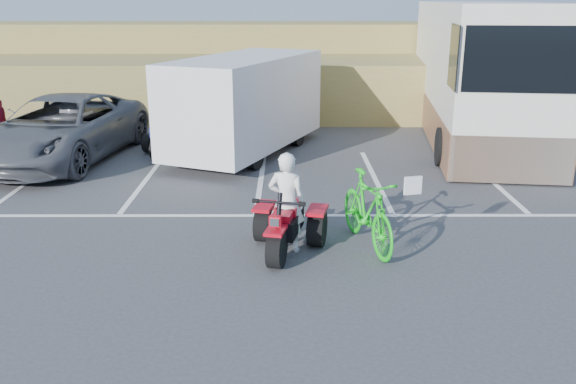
{
  "coord_description": "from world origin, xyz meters",
  "views": [
    {
      "loc": [
        0.61,
        -8.85,
        4.07
      ],
      "look_at": [
        0.63,
        0.79,
        1.0
      ],
      "focal_mm": 38.0,
      "sensor_mm": 36.0,
      "label": 1
    }
  ],
  "objects_px": {
    "grey_pickup": "(61,129)",
    "cargo_trailer": "(245,102)",
    "green_dirt_bike": "(367,211)",
    "quad_atv_blue": "(175,150)",
    "red_trike_atv": "(285,253)",
    "rv_motorhome": "(475,80)",
    "rider": "(287,202)",
    "quad_atv_green": "(185,157)"
  },
  "relations": [
    {
      "from": "green_dirt_bike",
      "to": "grey_pickup",
      "type": "relative_size",
      "value": 0.36
    },
    {
      "from": "cargo_trailer",
      "to": "quad_atv_blue",
      "type": "height_order",
      "value": "cargo_trailer"
    },
    {
      "from": "quad_atv_green",
      "to": "cargo_trailer",
      "type": "bearing_deg",
      "value": 37.69
    },
    {
      "from": "red_trike_atv",
      "to": "quad_atv_blue",
      "type": "relative_size",
      "value": 1.07
    },
    {
      "from": "rider",
      "to": "quad_atv_blue",
      "type": "bearing_deg",
      "value": -53.59
    },
    {
      "from": "cargo_trailer",
      "to": "quad_atv_blue",
      "type": "relative_size",
      "value": 3.91
    },
    {
      "from": "rv_motorhome",
      "to": "quad_atv_green",
      "type": "bearing_deg",
      "value": -154.9
    },
    {
      "from": "quad_atv_blue",
      "to": "cargo_trailer",
      "type": "bearing_deg",
      "value": 13.51
    },
    {
      "from": "green_dirt_bike",
      "to": "grey_pickup",
      "type": "bearing_deg",
      "value": 126.03
    },
    {
      "from": "quad_atv_green",
      "to": "red_trike_atv",
      "type": "bearing_deg",
      "value": -45.5
    },
    {
      "from": "red_trike_atv",
      "to": "rv_motorhome",
      "type": "distance_m",
      "value": 10.98
    },
    {
      "from": "red_trike_atv",
      "to": "green_dirt_bike",
      "type": "bearing_deg",
      "value": 24.78
    },
    {
      "from": "red_trike_atv",
      "to": "quad_atv_blue",
      "type": "distance_m",
      "value": 7.88
    },
    {
      "from": "red_trike_atv",
      "to": "quad_atv_blue",
      "type": "height_order",
      "value": "red_trike_atv"
    },
    {
      "from": "quad_atv_blue",
      "to": "quad_atv_green",
      "type": "bearing_deg",
      "value": -39.8
    },
    {
      "from": "cargo_trailer",
      "to": "quad_atv_green",
      "type": "xyz_separation_m",
      "value": [
        -1.61,
        -0.46,
        -1.41
      ]
    },
    {
      "from": "red_trike_atv",
      "to": "cargo_trailer",
      "type": "bearing_deg",
      "value": 111.5
    },
    {
      "from": "rider",
      "to": "quad_atv_green",
      "type": "relative_size",
      "value": 1.06
    },
    {
      "from": "red_trike_atv",
      "to": "rider",
      "type": "xyz_separation_m",
      "value": [
        0.03,
        0.15,
        0.85
      ]
    },
    {
      "from": "cargo_trailer",
      "to": "quad_atv_blue",
      "type": "distance_m",
      "value": 2.49
    },
    {
      "from": "rv_motorhome",
      "to": "quad_atv_blue",
      "type": "xyz_separation_m",
      "value": [
        -8.85,
        -1.96,
        -1.7
      ]
    },
    {
      "from": "rider",
      "to": "quad_atv_blue",
      "type": "distance_m",
      "value": 7.8
    },
    {
      "from": "red_trike_atv",
      "to": "quad_atv_green",
      "type": "bearing_deg",
      "value": 125.25
    },
    {
      "from": "rider",
      "to": "green_dirt_bike",
      "type": "bearing_deg",
      "value": -160.91
    },
    {
      "from": "quad_atv_blue",
      "to": "quad_atv_green",
      "type": "relative_size",
      "value": 0.96
    },
    {
      "from": "red_trike_atv",
      "to": "grey_pickup",
      "type": "height_order",
      "value": "grey_pickup"
    },
    {
      "from": "cargo_trailer",
      "to": "rider",
      "type": "bearing_deg",
      "value": -57.62
    },
    {
      "from": "rider",
      "to": "quad_atv_blue",
      "type": "height_order",
      "value": "rider"
    },
    {
      "from": "green_dirt_bike",
      "to": "quad_atv_blue",
      "type": "height_order",
      "value": "green_dirt_bike"
    },
    {
      "from": "rider",
      "to": "grey_pickup",
      "type": "relative_size",
      "value": 0.28
    },
    {
      "from": "rider",
      "to": "rv_motorhome",
      "type": "xyz_separation_m",
      "value": [
        5.72,
        9.06,
        0.85
      ]
    },
    {
      "from": "red_trike_atv",
      "to": "quad_atv_green",
      "type": "relative_size",
      "value": 1.03
    },
    {
      "from": "green_dirt_bike",
      "to": "grey_pickup",
      "type": "height_order",
      "value": "grey_pickup"
    },
    {
      "from": "cargo_trailer",
      "to": "quad_atv_green",
      "type": "relative_size",
      "value": 3.76
    },
    {
      "from": "rv_motorhome",
      "to": "quad_atv_blue",
      "type": "bearing_deg",
      "value": -160.47
    },
    {
      "from": "red_trike_atv",
      "to": "rider",
      "type": "bearing_deg",
      "value": 90.0
    },
    {
      "from": "rider",
      "to": "quad_atv_green",
      "type": "bearing_deg",
      "value": -54.03
    },
    {
      "from": "grey_pickup",
      "to": "rv_motorhome",
      "type": "height_order",
      "value": "rv_motorhome"
    },
    {
      "from": "grey_pickup",
      "to": "cargo_trailer",
      "type": "distance_m",
      "value": 4.85
    },
    {
      "from": "rv_motorhome",
      "to": "grey_pickup",
      "type": "bearing_deg",
      "value": -158.4
    },
    {
      "from": "quad_atv_blue",
      "to": "green_dirt_bike",
      "type": "bearing_deg",
      "value": -34.11
    },
    {
      "from": "rider",
      "to": "red_trike_atv",
      "type": "bearing_deg",
      "value": 90.0
    }
  ]
}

